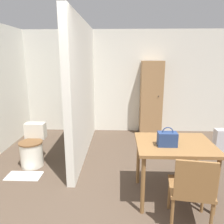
# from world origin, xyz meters

# --- Properties ---
(wall_back) EXTENTS (5.77, 0.12, 2.50)m
(wall_back) POSITION_xyz_m (0.00, 3.78, 1.25)
(wall_back) COLOR silver
(wall_back) RESTS_ON ground_plane
(partition_wall) EXTENTS (0.12, 2.62, 2.50)m
(partition_wall) POSITION_xyz_m (-0.75, 2.41, 1.25)
(partition_wall) COLOR silver
(partition_wall) RESTS_ON ground_plane
(dining_table) EXTENTS (0.97, 0.79, 0.78)m
(dining_table) POSITION_xyz_m (0.66, 0.94, 0.69)
(dining_table) COLOR brown
(dining_table) RESTS_ON ground_plane
(wooden_chair) EXTENTS (0.51, 0.51, 0.86)m
(wooden_chair) POSITION_xyz_m (0.73, 0.40, 0.48)
(wooden_chair) COLOR brown
(wooden_chair) RESTS_ON ground_plane
(toilet) EXTENTS (0.40, 0.55, 0.70)m
(toilet) POSITION_xyz_m (-1.57, 1.80, 0.30)
(toilet) COLOR silver
(toilet) RESTS_ON ground_plane
(handbag) EXTENTS (0.23, 0.14, 0.24)m
(handbag) POSITION_xyz_m (0.54, 0.84, 0.87)
(handbag) COLOR navy
(handbag) RESTS_ON dining_table
(wooden_cabinet) EXTENTS (0.51, 0.40, 1.78)m
(wooden_cabinet) POSITION_xyz_m (0.71, 3.51, 0.89)
(wooden_cabinet) COLOR #997047
(wooden_cabinet) RESTS_ON ground_plane
(bath_mat) EXTENTS (0.55, 0.28, 0.01)m
(bath_mat) POSITION_xyz_m (-1.57, 1.39, 0.01)
(bath_mat) COLOR silver
(bath_mat) RESTS_ON ground_plane
(space_heater) EXTENTS (0.33, 0.19, 0.47)m
(space_heater) POSITION_xyz_m (2.03, 2.46, 0.23)
(space_heater) COLOR #BCBCC1
(space_heater) RESTS_ON ground_plane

